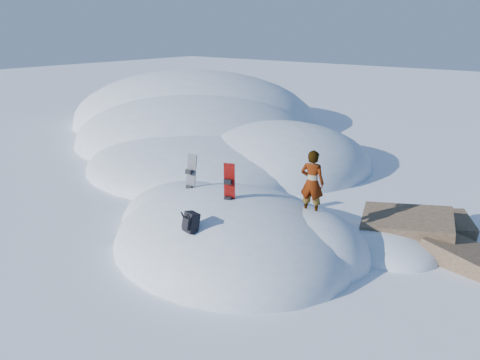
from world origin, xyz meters
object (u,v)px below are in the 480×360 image
Objects in this scene: person at (312,183)px; snowboard_red at (229,192)px; backpack at (191,222)px; snowboard_dark at (190,181)px.

snowboard_red is at bearing 26.06° from person.
person reaches higher than snowboard_red.
snowboard_red is 2.82× the size of backpack.
person is (1.72, 1.27, 0.28)m from snowboard_red.
snowboard_dark is 2.77m from backpack.
backpack is at bearing -52.42° from snowboard_dark.
snowboard_dark reaches higher than backpack.
backpack is 0.33× the size of person.
snowboard_red is 1.63m from backpack.
backpack is (1.94, -1.99, -0.09)m from snowboard_dark.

